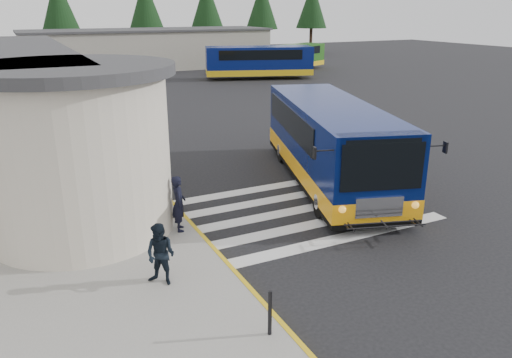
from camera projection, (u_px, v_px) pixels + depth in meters
name	position (u px, v px, depth m)	size (l,w,h in m)	color
ground	(296.00, 200.00, 17.39)	(140.00, 140.00, 0.00)	black
sidewalk	(9.00, 203.00, 16.99)	(10.00, 34.00, 0.15)	gray
curb_strip	(152.00, 181.00, 19.06)	(0.12, 34.00, 0.16)	gold
crosswalk	(296.00, 211.00, 16.50)	(8.00, 5.35, 0.01)	silver
depot_building	(149.00, 49.00, 54.84)	(26.40, 8.40, 4.20)	gray
tree_line	(131.00, 4.00, 60.22)	(58.40, 4.40, 10.00)	black
transit_bus	(330.00, 146.00, 18.78)	(6.16, 11.01, 3.03)	#071452
pedestrian_a	(179.00, 203.00, 14.47)	(0.61, 0.40, 1.67)	black
pedestrian_b	(161.00, 254.00, 11.64)	(0.74, 0.57, 1.52)	black
bollard	(270.00, 313.00, 9.86)	(0.08, 0.08, 0.99)	black
far_bus_a	(259.00, 61.00, 46.72)	(10.27, 5.77, 2.56)	#071354
far_bus_b	(293.00, 56.00, 53.01)	(9.08, 6.06, 2.29)	#215717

